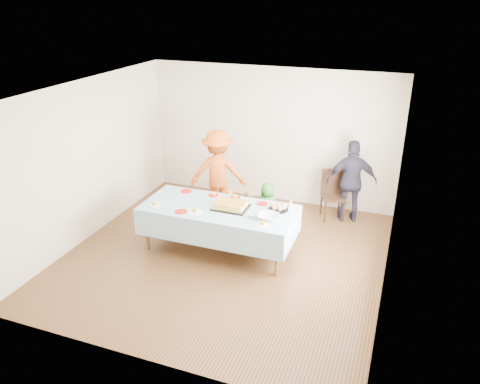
% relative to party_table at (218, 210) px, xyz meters
% --- Properties ---
extents(ground, '(5.00, 5.00, 0.00)m').
position_rel_party_table_xyz_m(ground, '(0.17, -0.17, -0.72)').
color(ground, '#432813').
rests_on(ground, ground).
extents(room_walls, '(5.04, 5.04, 2.72)m').
position_rel_party_table_xyz_m(room_walls, '(0.22, -0.16, 1.05)').
color(room_walls, beige).
rests_on(room_walls, ground).
extents(party_table, '(2.50, 1.10, 0.78)m').
position_rel_party_table_xyz_m(party_table, '(0.00, 0.00, 0.00)').
color(party_table, brown).
rests_on(party_table, ground).
extents(birthday_cake, '(0.56, 0.43, 0.10)m').
position_rel_party_table_xyz_m(birthday_cake, '(0.20, 0.05, 0.10)').
color(birthday_cake, black).
rests_on(birthday_cake, party_table).
extents(rolls_tray, '(0.32, 0.32, 0.10)m').
position_rel_party_table_xyz_m(rolls_tray, '(0.94, 0.25, 0.10)').
color(rolls_tray, black).
rests_on(rolls_tray, party_table).
extents(punch_bowl, '(0.32, 0.32, 0.08)m').
position_rel_party_table_xyz_m(punch_bowl, '(0.88, -0.12, 0.09)').
color(punch_bowl, silver).
rests_on(punch_bowl, party_table).
extents(party_hat, '(0.09, 0.09, 0.15)m').
position_rel_party_table_xyz_m(party_hat, '(1.09, 0.42, 0.13)').
color(party_hat, silver).
rests_on(party_hat, party_table).
extents(fork_pile, '(0.24, 0.18, 0.07)m').
position_rel_party_table_xyz_m(fork_pile, '(0.65, -0.14, 0.09)').
color(fork_pile, white).
rests_on(fork_pile, party_table).
extents(plate_red_far_a, '(0.20, 0.20, 0.01)m').
position_rel_party_table_xyz_m(plate_red_far_a, '(-0.78, 0.41, 0.06)').
color(plate_red_far_a, red).
rests_on(plate_red_far_a, party_table).
extents(plate_red_far_b, '(0.18, 0.18, 0.01)m').
position_rel_party_table_xyz_m(plate_red_far_b, '(-0.26, 0.41, 0.06)').
color(plate_red_far_b, red).
rests_on(plate_red_far_b, party_table).
extents(plate_red_far_c, '(0.18, 0.18, 0.01)m').
position_rel_party_table_xyz_m(plate_red_far_c, '(0.12, 0.44, 0.06)').
color(plate_red_far_c, red).
rests_on(plate_red_far_c, party_table).
extents(plate_red_far_d, '(0.18, 0.18, 0.01)m').
position_rel_party_table_xyz_m(plate_red_far_d, '(0.63, 0.38, 0.06)').
color(plate_red_far_d, red).
rests_on(plate_red_far_d, party_table).
extents(plate_red_near, '(0.19, 0.19, 0.01)m').
position_rel_party_table_xyz_m(plate_red_near, '(-0.49, -0.36, 0.06)').
color(plate_red_near, red).
rests_on(plate_red_near, party_table).
extents(plate_white_left, '(0.20, 0.20, 0.01)m').
position_rel_party_table_xyz_m(plate_white_left, '(-1.01, -0.30, 0.06)').
color(plate_white_left, white).
rests_on(plate_white_left, party_table).
extents(plate_white_mid, '(0.23, 0.23, 0.01)m').
position_rel_party_table_xyz_m(plate_white_mid, '(-0.28, -0.30, 0.06)').
color(plate_white_mid, white).
rests_on(plate_white_mid, party_table).
extents(plate_white_right, '(0.21, 0.21, 0.01)m').
position_rel_party_table_xyz_m(plate_white_right, '(0.85, -0.34, 0.06)').
color(plate_white_right, white).
rests_on(plate_white_right, party_table).
extents(dining_chair, '(0.54, 0.54, 0.94)m').
position_rel_party_table_xyz_m(dining_chair, '(1.53, 1.90, -0.20)').
color(dining_chair, black).
rests_on(dining_chair, ground).
extents(toddler_left, '(0.33, 0.27, 0.79)m').
position_rel_party_table_xyz_m(toddler_left, '(-0.09, 0.73, -0.33)').
color(toddler_left, '#D65E1A').
rests_on(toddler_left, ground).
extents(toddler_mid, '(0.46, 0.32, 0.92)m').
position_rel_party_table_xyz_m(toddler_mid, '(0.54, 0.93, -0.27)').
color(toddler_mid, '#296F25').
rests_on(toddler_mid, ground).
extents(toddler_right, '(0.47, 0.42, 0.81)m').
position_rel_party_table_xyz_m(toddler_right, '(0.26, 0.73, -0.32)').
color(toddler_right, tan).
rests_on(toddler_right, ground).
extents(adult_left, '(1.19, 0.88, 1.65)m').
position_rel_party_table_xyz_m(adult_left, '(-0.57, 1.34, 0.10)').
color(adult_left, '#D3581A').
rests_on(adult_left, ground).
extents(adult_right, '(0.98, 0.61, 1.56)m').
position_rel_party_table_xyz_m(adult_right, '(1.87, 1.87, 0.06)').
color(adult_right, '#262432').
rests_on(adult_right, ground).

